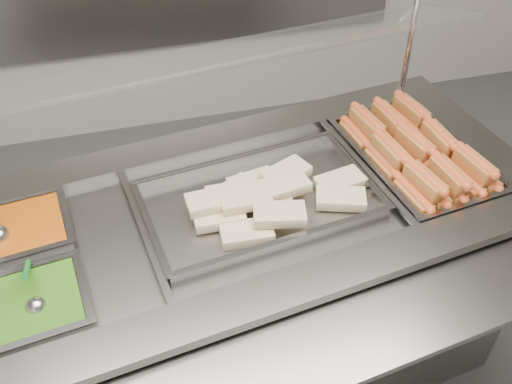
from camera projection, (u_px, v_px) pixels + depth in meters
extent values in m
cube|color=slate|center=(243.00, 298.00, 2.22)|extent=(2.07, 1.09, 0.96)
cube|color=gray|center=(290.00, 289.00, 1.63)|extent=(2.07, 0.43, 0.03)
cube|color=gray|center=(203.00, 141.00, 2.16)|extent=(2.07, 0.43, 0.03)
cube|color=gray|center=(475.00, 139.00, 2.18)|extent=(0.23, 0.64, 0.03)
cube|color=black|center=(241.00, 232.00, 1.98)|extent=(1.85, 0.87, 0.02)
cube|color=gray|center=(364.00, 168.00, 2.03)|extent=(0.11, 0.62, 0.01)
cube|color=gray|center=(143.00, 230.00, 1.79)|extent=(0.11, 0.62, 0.01)
cube|color=gray|center=(319.00, 347.00, 1.53)|extent=(2.00, 0.54, 0.02)
cylinder|color=silver|center=(410.00, 41.00, 2.22)|extent=(0.03, 0.03, 0.48)
cube|color=silver|center=(212.00, 56.00, 1.77)|extent=(1.84, 0.57, 0.09)
cube|color=#BC500A|center=(16.00, 238.00, 1.82)|extent=(0.34, 0.28, 0.10)
cube|color=#27620F|center=(27.00, 314.00, 1.60)|extent=(0.34, 0.28, 0.10)
cube|color=#915A1E|center=(413.00, 199.00, 1.93)|extent=(0.08, 0.17, 0.06)
cylinder|color=#D85226|center=(414.00, 194.00, 1.91)|extent=(0.06, 0.18, 0.03)
cube|color=#915A1E|center=(382.00, 167.00, 2.06)|extent=(0.08, 0.17, 0.06)
cylinder|color=#D85226|center=(383.00, 161.00, 2.04)|extent=(0.06, 0.18, 0.03)
cube|color=#915A1E|center=(355.00, 137.00, 2.19)|extent=(0.08, 0.17, 0.06)
cylinder|color=#D85226|center=(356.00, 132.00, 2.18)|extent=(0.06, 0.18, 0.03)
cube|color=#915A1E|center=(430.00, 194.00, 1.95)|extent=(0.08, 0.17, 0.06)
cylinder|color=#D85226|center=(431.00, 189.00, 1.93)|extent=(0.06, 0.18, 0.03)
cube|color=#915A1E|center=(398.00, 161.00, 2.08)|extent=(0.09, 0.17, 0.06)
cylinder|color=#D85226|center=(399.00, 156.00, 2.06)|extent=(0.07, 0.18, 0.03)
cube|color=#915A1E|center=(370.00, 133.00, 2.21)|extent=(0.08, 0.17, 0.06)
cylinder|color=#D85226|center=(371.00, 128.00, 2.20)|extent=(0.06, 0.18, 0.03)
cube|color=#915A1E|center=(446.00, 189.00, 1.97)|extent=(0.07, 0.17, 0.06)
cylinder|color=#D85226|center=(448.00, 183.00, 1.95)|extent=(0.05, 0.18, 0.03)
cube|color=#915A1E|center=(414.00, 157.00, 2.10)|extent=(0.08, 0.17, 0.06)
cylinder|color=#D85226|center=(415.00, 152.00, 2.08)|extent=(0.06, 0.18, 0.03)
cube|color=#915A1E|center=(386.00, 130.00, 2.23)|extent=(0.07, 0.17, 0.06)
cylinder|color=#D85226|center=(387.00, 124.00, 2.22)|extent=(0.05, 0.18, 0.03)
cube|color=#915A1E|center=(463.00, 184.00, 1.99)|extent=(0.08, 0.17, 0.06)
cylinder|color=#D85226|center=(464.00, 178.00, 1.97)|extent=(0.06, 0.18, 0.03)
cube|color=#915A1E|center=(430.00, 153.00, 2.12)|extent=(0.08, 0.17, 0.06)
cylinder|color=#D85226|center=(431.00, 147.00, 2.10)|extent=(0.06, 0.18, 0.03)
cube|color=#915A1E|center=(401.00, 125.00, 2.25)|extent=(0.09, 0.17, 0.06)
cylinder|color=#D85226|center=(402.00, 120.00, 2.24)|extent=(0.07, 0.18, 0.03)
cube|color=#915A1E|center=(479.00, 178.00, 2.01)|extent=(0.08, 0.17, 0.06)
cylinder|color=#D85226|center=(480.00, 173.00, 1.99)|extent=(0.06, 0.18, 0.03)
cube|color=#915A1E|center=(425.00, 182.00, 1.91)|extent=(0.09, 0.17, 0.06)
cylinder|color=#D85226|center=(426.00, 176.00, 1.89)|extent=(0.07, 0.18, 0.03)
cube|color=#915A1E|center=(390.00, 152.00, 2.03)|extent=(0.08, 0.17, 0.06)
cylinder|color=#D85226|center=(391.00, 146.00, 2.02)|extent=(0.06, 0.18, 0.03)
cube|color=#915A1E|center=(367.00, 123.00, 2.16)|extent=(0.08, 0.17, 0.06)
cylinder|color=#D85226|center=(368.00, 118.00, 2.15)|extent=(0.06, 0.18, 0.03)
cube|color=#915A1E|center=(449.00, 175.00, 1.93)|extent=(0.07, 0.17, 0.06)
cylinder|color=#D85226|center=(451.00, 170.00, 1.91)|extent=(0.05, 0.18, 0.03)
cube|color=#915A1E|center=(414.00, 143.00, 2.07)|extent=(0.09, 0.17, 0.06)
cylinder|color=#D85226|center=(416.00, 138.00, 2.05)|extent=(0.07, 0.18, 0.03)
cube|color=#915A1E|center=(389.00, 118.00, 2.19)|extent=(0.08, 0.17, 0.06)
cylinder|color=#D85226|center=(390.00, 113.00, 2.17)|extent=(0.06, 0.18, 0.03)
cube|color=#915A1E|center=(474.00, 166.00, 1.97)|extent=(0.09, 0.17, 0.06)
cylinder|color=#D85226|center=(476.00, 160.00, 1.95)|extent=(0.07, 0.18, 0.03)
cube|color=#915A1E|center=(439.00, 138.00, 2.09)|extent=(0.07, 0.17, 0.06)
cylinder|color=#D85226|center=(441.00, 133.00, 2.07)|extent=(0.05, 0.18, 0.03)
cube|color=#915A1E|center=(411.00, 111.00, 2.23)|extent=(0.09, 0.17, 0.06)
cylinder|color=#D85226|center=(412.00, 105.00, 2.21)|extent=(0.07, 0.18, 0.03)
cube|color=beige|center=(267.00, 198.00, 1.92)|extent=(0.18, 0.12, 0.04)
cube|color=beige|center=(253.00, 183.00, 1.97)|extent=(0.18, 0.12, 0.04)
cube|color=beige|center=(219.00, 217.00, 1.84)|extent=(0.17, 0.10, 0.04)
cube|color=beige|center=(233.00, 193.00, 1.94)|extent=(0.19, 0.17, 0.04)
cube|color=beige|center=(276.00, 188.00, 1.95)|extent=(0.19, 0.16, 0.04)
cube|color=beige|center=(340.00, 182.00, 1.97)|extent=(0.18, 0.12, 0.04)
cube|color=beige|center=(247.00, 233.00, 1.80)|extent=(0.17, 0.10, 0.04)
cube|color=beige|center=(341.00, 198.00, 1.91)|extent=(0.19, 0.14, 0.04)
cube|color=beige|center=(212.00, 201.00, 1.85)|extent=(0.17, 0.10, 0.04)
cube|color=beige|center=(245.00, 199.00, 1.85)|extent=(0.17, 0.09, 0.04)
cube|color=beige|center=(280.00, 214.00, 1.80)|extent=(0.18, 0.13, 0.04)
cube|color=beige|center=(232.00, 195.00, 1.88)|extent=(0.17, 0.10, 0.04)
cube|color=beige|center=(286.00, 173.00, 1.96)|extent=(0.19, 0.15, 0.04)
cube|color=beige|center=(284.00, 186.00, 1.91)|extent=(0.18, 0.12, 0.04)
sphere|color=#B7B8BC|center=(37.00, 307.00, 1.57)|extent=(0.06, 0.06, 0.06)
cylinder|color=#157B2B|center=(27.00, 269.00, 1.58)|extent=(0.04, 0.16, 0.11)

